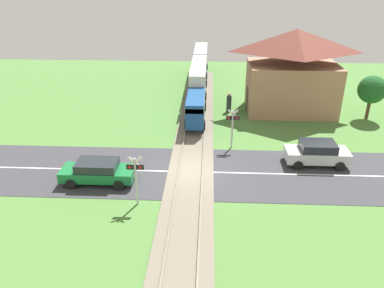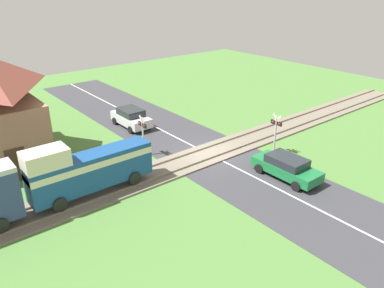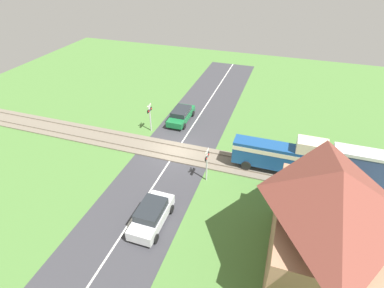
{
  "view_description": "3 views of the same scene",
  "coord_description": "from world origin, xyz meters",
  "px_view_note": "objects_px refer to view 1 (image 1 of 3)",
  "views": [
    {
      "loc": [
        1.04,
        -20.07,
        11.43
      ],
      "look_at": [
        0.0,
        1.51,
        1.2
      ],
      "focal_mm": 35.0,
      "sensor_mm": 36.0,
      "label": 1
    },
    {
      "loc": [
        -17.29,
        15.44,
        11.01
      ],
      "look_at": [
        0.0,
        1.51,
        1.2
      ],
      "focal_mm": 35.0,
      "sensor_mm": 36.0,
      "label": 2
    },
    {
      "loc": [
        19.73,
        8.12,
        15.28
      ],
      "look_at": [
        0.0,
        1.51,
        1.2
      ],
      "focal_mm": 28.0,
      "sensor_mm": 36.0,
      "label": 3
    }
  ],
  "objects_px": {
    "station_building": "(293,72)",
    "crossing_signal_west_approach": "(136,174)",
    "train": "(199,76)",
    "crossing_signal_east_approach": "(232,123)",
    "car_near_crossing": "(98,171)",
    "pedestrian_by_station": "(229,103)",
    "car_far_side": "(317,153)"
  },
  "relations": [
    {
      "from": "station_building",
      "to": "crossing_signal_west_approach",
      "type": "bearing_deg",
      "value": -125.85
    },
    {
      "from": "train",
      "to": "crossing_signal_east_approach",
      "type": "distance_m",
      "value": 12.32
    },
    {
      "from": "crossing_signal_east_approach",
      "to": "crossing_signal_west_approach",
      "type": "bearing_deg",
      "value": -126.66
    },
    {
      "from": "car_near_crossing",
      "to": "station_building",
      "type": "relative_size",
      "value": 0.53
    },
    {
      "from": "train",
      "to": "crossing_signal_west_approach",
      "type": "distance_m",
      "value": 19.34
    },
    {
      "from": "station_building",
      "to": "pedestrian_by_station",
      "type": "height_order",
      "value": "station_building"
    },
    {
      "from": "car_far_side",
      "to": "crossing_signal_east_approach",
      "type": "distance_m",
      "value": 5.78
    },
    {
      "from": "car_far_side",
      "to": "crossing_signal_east_approach",
      "type": "height_order",
      "value": "crossing_signal_east_approach"
    },
    {
      "from": "car_far_side",
      "to": "car_near_crossing",
      "type": "bearing_deg",
      "value": -167.75
    },
    {
      "from": "car_near_crossing",
      "to": "car_far_side",
      "type": "height_order",
      "value": "car_far_side"
    },
    {
      "from": "crossing_signal_east_approach",
      "to": "pedestrian_by_station",
      "type": "relative_size",
      "value": 1.67
    },
    {
      "from": "pedestrian_by_station",
      "to": "car_near_crossing",
      "type": "bearing_deg",
      "value": -123.34
    },
    {
      "from": "crossing_signal_west_approach",
      "to": "station_building",
      "type": "relative_size",
      "value": 0.36
    },
    {
      "from": "car_near_crossing",
      "to": "pedestrian_by_station",
      "type": "height_order",
      "value": "pedestrian_by_station"
    },
    {
      "from": "station_building",
      "to": "pedestrian_by_station",
      "type": "bearing_deg",
      "value": -176.42
    },
    {
      "from": "car_far_side",
      "to": "pedestrian_by_station",
      "type": "height_order",
      "value": "pedestrian_by_station"
    },
    {
      "from": "station_building",
      "to": "crossing_signal_east_approach",
      "type": "bearing_deg",
      "value": -125.08
    },
    {
      "from": "train",
      "to": "car_near_crossing",
      "type": "height_order",
      "value": "train"
    },
    {
      "from": "car_near_crossing",
      "to": "crossing_signal_west_approach",
      "type": "relative_size",
      "value": 1.48
    },
    {
      "from": "crossing_signal_west_approach",
      "to": "station_building",
      "type": "height_order",
      "value": "station_building"
    },
    {
      "from": "crossing_signal_west_approach",
      "to": "pedestrian_by_station",
      "type": "height_order",
      "value": "crossing_signal_west_approach"
    },
    {
      "from": "car_near_crossing",
      "to": "pedestrian_by_station",
      "type": "bearing_deg",
      "value": 56.66
    },
    {
      "from": "train",
      "to": "crossing_signal_east_approach",
      "type": "height_order",
      "value": "train"
    },
    {
      "from": "train",
      "to": "car_far_side",
      "type": "xyz_separation_m",
      "value": [
        7.93,
        -14.15,
        -1.08
      ]
    },
    {
      "from": "crossing_signal_west_approach",
      "to": "crossing_signal_east_approach",
      "type": "xyz_separation_m",
      "value": [
        5.31,
        7.13,
        0.0
      ]
    },
    {
      "from": "crossing_signal_east_approach",
      "to": "station_building",
      "type": "bearing_deg",
      "value": 54.92
    },
    {
      "from": "train",
      "to": "car_far_side",
      "type": "relative_size",
      "value": 5.29
    },
    {
      "from": "car_near_crossing",
      "to": "pedestrian_by_station",
      "type": "distance_m",
      "value": 14.72
    },
    {
      "from": "train",
      "to": "car_near_crossing",
      "type": "xyz_separation_m",
      "value": [
        -5.33,
        -17.03,
        -1.15
      ]
    },
    {
      "from": "car_far_side",
      "to": "crossing_signal_east_approach",
      "type": "relative_size",
      "value": 1.38
    },
    {
      "from": "crossing_signal_west_approach",
      "to": "pedestrian_by_station",
      "type": "relative_size",
      "value": 1.67
    },
    {
      "from": "train",
      "to": "pedestrian_by_station",
      "type": "height_order",
      "value": "train"
    }
  ]
}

